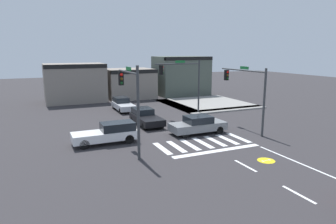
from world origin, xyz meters
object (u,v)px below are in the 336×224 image
car_black (146,117)px  car_white (109,133)px  traffic_signal_southeast (246,85)px  car_silver (123,104)px  car_gray (198,125)px  traffic_signal_northeast (183,77)px  traffic_signal_southwest (130,94)px

car_black → car_white: bearing=-45.4°
traffic_signal_southeast → car_silver: size_ratio=1.36×
car_silver → car_black: (0.14, -7.31, -0.03)m
car_gray → car_white: bearing=-2.4°
traffic_signal_southeast → traffic_signal_northeast: size_ratio=1.04×
traffic_signal_northeast → car_black: (-5.05, -2.40, -3.34)m
car_gray → car_silver: bearing=-75.9°
car_silver → car_white: 12.49m
car_silver → car_white: size_ratio=0.93×
car_silver → car_white: car_white is taller
car_gray → car_silver: 12.41m
traffic_signal_southeast → car_gray: 5.29m
traffic_signal_southwest → car_white: size_ratio=1.24×
car_black → car_white: (-4.47, -4.41, 0.09)m
car_gray → car_white: 7.36m
car_silver → car_white: (-4.33, -11.72, 0.06)m
traffic_signal_northeast → car_gray: (-2.17, -7.12, -3.30)m
car_gray → car_white: size_ratio=0.98×
car_silver → traffic_signal_southwest: bearing=-13.4°
traffic_signal_southeast → traffic_signal_northeast: bearing=15.0°
car_gray → car_white: car_white is taller
car_white → traffic_signal_southwest: bearing=109.2°
traffic_signal_southwest → car_black: 8.56m
traffic_signal_northeast → traffic_signal_southeast: bearing=105.0°
traffic_signal_southwest → traffic_signal_northeast: (8.60, 9.46, 0.04)m
car_gray → car_silver: (-3.02, 12.03, -0.01)m
traffic_signal_northeast → car_gray: traffic_signal_northeast is taller
traffic_signal_southeast → car_silver: 14.87m
traffic_signal_northeast → car_white: (-9.52, -6.81, -3.25)m
traffic_signal_southwest → car_gray: 7.58m
traffic_signal_northeast → car_white: traffic_signal_northeast is taller
traffic_signal_northeast → car_gray: 8.14m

